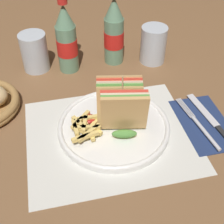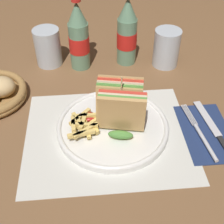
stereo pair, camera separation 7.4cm
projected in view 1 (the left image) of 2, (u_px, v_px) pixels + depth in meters
The scene contains 13 objects.
ground_plane at pixel (106, 131), 0.75m from camera, with size 4.00×4.00×0.00m, color brown.
placemat at pixel (110, 135), 0.74m from camera, with size 0.39×0.32×0.00m.
plate_main at pixel (114, 127), 0.75m from camera, with size 0.27×0.27×0.02m.
club_sandwich at pixel (122, 106), 0.71m from camera, with size 0.12×0.12×0.14m.
fries_pile at pixel (86, 127), 0.72m from camera, with size 0.09×0.10×0.02m.
ketchup_blob at pixel (89, 119), 0.75m from camera, with size 0.04×0.03×0.01m.
napkin at pixel (204, 123), 0.77m from camera, with size 0.12×0.20×0.00m.
fork at pixel (201, 127), 0.75m from camera, with size 0.04×0.19×0.01m.
knife at pixel (213, 121), 0.77m from camera, with size 0.04×0.22×0.00m.
coke_bottle_near at pixel (67, 40), 0.88m from camera, with size 0.06×0.06×0.23m.
coke_bottle_far at pixel (114, 33), 0.92m from camera, with size 0.06×0.06×0.23m.
glass_near at pixel (153, 47), 0.95m from camera, with size 0.08×0.08×0.11m.
glass_far at pixel (35, 52), 0.91m from camera, with size 0.08×0.08×0.11m.
Camera 1 is at (-0.10, -0.52, 0.54)m, focal length 50.00 mm.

